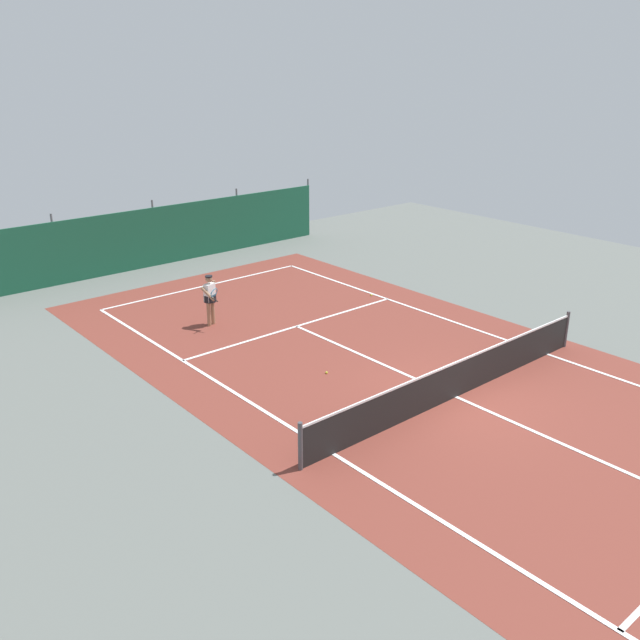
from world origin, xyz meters
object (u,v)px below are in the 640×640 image
Objects in this scene: tennis_net at (457,379)px; tennis_player at (210,296)px; tennis_ball_midcourt at (371,295)px; tennis_ball_near_player at (327,373)px.

tennis_net is 8.53m from tennis_player.
tennis_player is at bearing 168.03° from tennis_ball_midcourt.
tennis_ball_near_player is at bearing 76.04° from tennis_player.
tennis_player is (-1.98, 8.28, 0.45)m from tennis_net.
tennis_net is 8.07m from tennis_ball_midcourt.
tennis_net is 153.33× the size of tennis_ball_near_player.
tennis_ball_near_player is (-1.57, 3.14, -0.48)m from tennis_net.
tennis_player is 24.85× the size of tennis_ball_near_player.
tennis_player is 6.12m from tennis_ball_midcourt.
tennis_ball_near_player is 6.74m from tennis_ball_midcourt.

